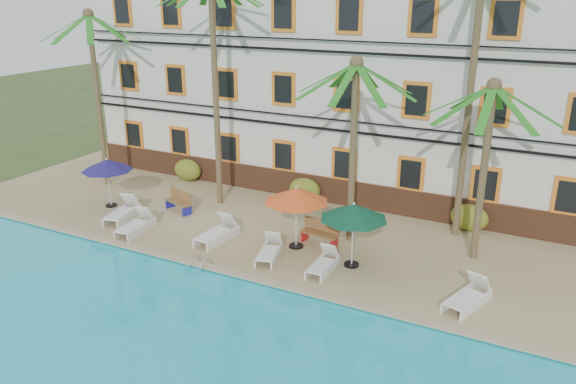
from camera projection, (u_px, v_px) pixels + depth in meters
The scene contains 25 objects.
ground at pixel (232, 266), 20.29m from camera, with size 100.00×100.00×0.00m, color #384C23.
pool_deck at pixel (294, 216), 24.43m from camera, with size 30.00×12.00×0.25m, color tan.
swimming_pool at pixel (84, 374), 14.39m from camera, with size 26.00×12.00×0.20m, color #1CB8D4.
pool_coping at pixel (217, 269), 19.44m from camera, with size 30.00×0.35×0.06m, color tan.
hotel_building at pixel (341, 80), 26.83m from camera, with size 25.40×6.44×10.22m.
palm_a at pixel (95, 76), 26.31m from camera, with size 4.42×4.42×8.39m.
palm_b at pixel (214, 63), 23.52m from camera, with size 4.42×4.42×9.96m.
palm_c at pixel (354, 124), 20.30m from camera, with size 4.42×4.42×7.01m.
palm_d at pixel (473, 68), 20.10m from camera, with size 4.42×4.42×10.45m.
palm_e at pixel (487, 144), 18.93m from camera, with size 4.42×4.42×6.47m.
shrub_left at pixel (188, 170), 28.48m from camera, with size 1.50×0.90×1.10m, color #235919.
shrub_mid at pixel (305, 190), 25.65m from camera, with size 1.50×0.90×1.10m, color #235919.
shrub_right at pixel (469, 218), 22.50m from camera, with size 1.50×0.90×1.10m, color #235919.
umbrella_blue at pixel (107, 165), 24.58m from camera, with size 2.25×2.25×2.25m.
umbrella_red at pixel (296, 195), 20.50m from camera, with size 2.44×2.44×2.44m.
umbrella_green at pixel (354, 212), 19.08m from camera, with size 2.38×2.38×2.38m.
lounger_a at pixel (123, 212), 23.72m from camera, with size 1.17×2.17×0.97m.
lounger_b at pixel (136, 225), 22.46m from camera, with size 0.87×1.99×0.91m.
lounger_c at pixel (218, 232), 21.69m from camera, with size 0.89×2.10×0.97m.
lounger_d at pixel (270, 251), 20.24m from camera, with size 1.08×1.91×0.86m.
lounger_e at pixel (323, 263), 19.32m from camera, with size 0.66×1.77×0.83m.
lounger_f at pixel (468, 296), 17.17m from camera, with size 1.26×2.08×0.93m.
bench_left at pixel (180, 201), 24.51m from camera, with size 1.57×0.94×0.93m.
bench_right at pixel (320, 232), 21.34m from camera, with size 1.54×0.64×0.93m.
pool_ladder at pixel (200, 267), 19.65m from camera, with size 0.54×0.74×0.74m.
Camera 1 is at (10.12, -15.26, 9.36)m, focal length 35.00 mm.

